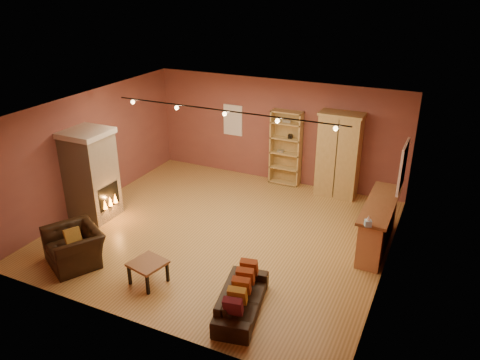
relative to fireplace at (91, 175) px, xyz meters
The scene contains 16 objects.
floor 3.28m from the fireplace, 11.16° to the left, with size 7.00×7.00×0.00m, color olive.
ceiling 3.55m from the fireplace, 11.16° to the left, with size 7.00×7.00×0.00m, color brown.
back_wall 4.92m from the fireplace, 51.69° to the left, with size 7.00×0.02×2.80m, color brown.
left_wall 0.83m from the fireplace, 127.41° to the left, with size 0.02×6.50×2.80m, color brown.
right_wall 6.58m from the fireplace, ahead, with size 0.02×6.50×2.80m, color brown.
fireplace is the anchor object (origin of this frame).
back_window 4.24m from the fireplace, 65.55° to the left, with size 0.56×0.04×0.86m, color white.
bookcase 5.04m from the fireplace, 47.96° to the left, with size 0.83×0.32×2.04m.
armoire 6.00m from the fireplace, 36.51° to the left, with size 1.08×0.62×2.19m.
bar_counter 6.43m from the fireplace, 12.99° to the left, with size 0.58×2.13×1.02m.
tissue_box 6.20m from the fireplace, ahead, with size 0.15×0.15×0.21m.
right_window 6.84m from the fireplace, 17.08° to the left, with size 0.05×0.90×1.00m, color white.
loveseat 4.91m from the fireplace, 19.81° to the right, with size 0.77×1.67×0.71m.
armchair 2.06m from the fireplace, 60.30° to the right, with size 1.30×1.15×0.96m.
coffee_table 3.22m from the fireplace, 31.68° to the right, with size 0.70×0.70×0.44m.
track_rail 3.54m from the fireplace, 14.74° to the left, with size 5.20×0.09×0.13m.
Camera 1 is at (4.23, -8.04, 5.24)m, focal length 35.00 mm.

